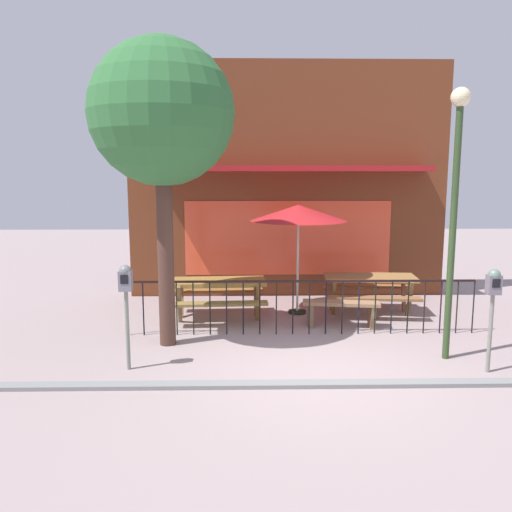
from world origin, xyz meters
The scene contains 12 objects.
ground centered at (0.00, 0.00, 0.00)m, with size 40.00×40.00×0.00m, color gray.
pub_storefront centered at (0.00, 5.04, 2.64)m, with size 7.24×1.24×5.30m.
patio_fence_front centered at (0.00, 1.85, 0.66)m, with size 6.11×0.04×0.97m.
picnic_table_left centered at (-1.49, 2.85, 0.61)m, with size 1.87×1.45×0.79m.
picnic_table_right centered at (1.53, 3.21, 0.61)m, with size 1.91×1.51×0.79m.
patio_umbrella centered at (0.08, 3.25, 2.02)m, with size 1.91×1.91×2.20m.
patio_bench centered at (0.78, 2.26, 0.35)m, with size 1.43×0.51×0.48m.
parking_meter_near centered at (-2.66, 0.24, 1.18)m, with size 0.18×0.17×1.53m.
parking_meter_far centered at (2.46, 0.03, 1.15)m, with size 0.18×0.17×1.49m.
street_tree centered at (-2.26, 1.35, 3.68)m, with size 2.27×2.27×4.86m.
street_lamp centered at (2.08, 0.60, 2.60)m, with size 0.28×0.28×4.00m.
curb_edge centered at (0.00, -0.42, 0.00)m, with size 10.14×0.20×0.11m, color gray.
Camera 1 is at (-0.97, -6.82, 2.75)m, focal length 35.88 mm.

